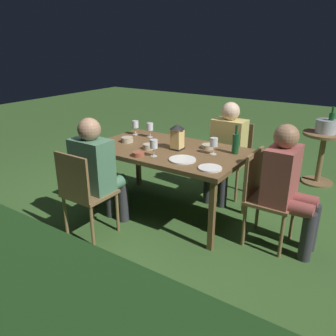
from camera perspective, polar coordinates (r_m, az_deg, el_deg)
ground_plane at (r=3.80m, az=0.00°, el=-7.26°), size 16.00×16.00×0.00m
dining_table at (r=3.54m, az=0.00°, el=2.50°), size 1.61×0.96×0.73m
chair_head_near at (r=3.19m, az=16.05°, el=-4.19°), size 0.40×0.42×0.87m
person_in_rust at (r=3.09m, az=19.76°, el=-2.40°), size 0.48×0.38×1.15m
chair_side_right_b at (r=3.21m, az=-14.16°, el=-3.79°), size 0.42×0.40×0.87m
person_in_green at (r=3.28m, az=-11.90°, el=-0.23°), size 0.38×0.47×1.15m
chair_side_left_a at (r=4.17m, az=10.85°, el=2.19°), size 0.42×0.40×0.87m
person_in_mustard at (r=3.95m, az=9.87°, el=3.54°), size 0.38×0.47×1.15m
lantern_centerpiece at (r=3.45m, az=1.58°, el=5.56°), size 0.15×0.15×0.27m
green_bottle_on_table at (r=3.39m, az=11.44°, el=4.18°), size 0.07×0.07×0.29m
wine_glass_a at (r=3.92m, az=-3.10°, el=6.93°), size 0.08×0.08×0.17m
wine_glass_b at (r=3.33m, az=7.83°, el=4.25°), size 0.08×0.08×0.17m
wine_glass_c at (r=4.05m, az=-5.58°, el=7.31°), size 0.08×0.08×0.17m
wine_glass_d at (r=3.24m, az=-2.45°, el=3.97°), size 0.08×0.08×0.17m
plate_a at (r=2.97m, az=7.17°, el=-0.02°), size 0.21×0.21×0.01m
plate_b at (r=3.16m, az=2.46°, el=1.44°), size 0.26×0.26×0.01m
bowl_olives at (r=3.77m, az=-6.98°, el=4.85°), size 0.13×0.13×0.06m
bowl_bread at (r=3.50m, az=-3.38°, el=3.70°), size 0.11×0.11×0.05m
bowl_salad at (r=3.54m, az=6.88°, el=3.70°), size 0.14×0.14×0.04m
bowl_dip at (r=3.29m, az=-5.07°, el=2.44°), size 0.12×0.12×0.04m
side_table at (r=4.81m, az=24.76°, el=2.79°), size 0.53×0.53×0.69m
ice_bucket at (r=4.73m, az=25.39°, el=6.57°), size 0.26×0.26×0.34m
potted_plant_corner at (r=1.87m, az=-12.01°, el=-25.79°), size 0.49×0.49×0.73m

